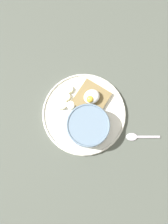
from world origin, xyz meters
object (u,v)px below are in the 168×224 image
at_px(oatmeal_bowl, 88,126).
at_px(banana_slice_right, 68,90).
at_px(banana_slice_left, 65,97).
at_px(banana_slice_front, 62,104).
at_px(spoon, 138,137).
at_px(toast_slice, 91,98).
at_px(poached_egg, 91,97).
at_px(banana_slice_back, 70,105).

relative_size(oatmeal_bowl, banana_slice_right, 3.41).
bearing_deg(banana_slice_right, banana_slice_left, -140.11).
distance_m(banana_slice_front, banana_slice_right, 0.05).
xyz_separation_m(banana_slice_right, spoon, (0.11, -0.25, -0.01)).
xyz_separation_m(toast_slice, banana_slice_right, (-0.05, 0.06, -0.00)).
bearing_deg(toast_slice, banana_slice_front, 159.39).
distance_m(banana_slice_front, banana_slice_left, 0.03).
bearing_deg(banana_slice_left, oatmeal_bowl, -86.39).
height_order(toast_slice, poached_egg, poached_egg).
distance_m(toast_slice, spoon, 0.19).
distance_m(poached_egg, banana_slice_right, 0.08).
bearing_deg(banana_slice_front, spoon, -55.03).
bearing_deg(banana_slice_right, banana_slice_back, -113.60).
distance_m(toast_slice, banana_slice_left, 0.08).
height_order(toast_slice, spoon, toast_slice).
bearing_deg(banana_slice_left, banana_slice_right, 39.89).
bearing_deg(toast_slice, banana_slice_right, 126.45).
distance_m(banana_slice_right, spoon, 0.27).
height_order(banana_slice_left, banana_slice_back, banana_slice_back).
relative_size(oatmeal_bowl, banana_slice_back, 3.83).
relative_size(toast_slice, banana_slice_back, 3.88).
bearing_deg(toast_slice, banana_slice_left, 144.58).
relative_size(banana_slice_back, banana_slice_right, 0.89).
bearing_deg(banana_slice_right, toast_slice, -53.55).
height_order(banana_slice_front, banana_slice_left, same).
bearing_deg(spoon, banana_slice_left, 119.14).
xyz_separation_m(banana_slice_left, banana_slice_back, (-0.00, -0.03, 0.00)).
bearing_deg(banana_slice_back, oatmeal_bowl, -84.49).
bearing_deg(banana_slice_front, banana_slice_left, 32.30).
distance_m(toast_slice, banana_slice_back, 0.07).
bearing_deg(poached_egg, spoon, -71.16).
xyz_separation_m(poached_egg, banana_slice_front, (-0.09, 0.03, -0.02)).
bearing_deg(toast_slice, spoon, -71.68).
bearing_deg(banana_slice_front, poached_egg, -21.42).
relative_size(banana_slice_front, banana_slice_left, 0.97).
bearing_deg(poached_egg, oatmeal_bowl, -128.95).
xyz_separation_m(toast_slice, banana_slice_back, (-0.07, 0.02, -0.00)).
xyz_separation_m(toast_slice, banana_slice_left, (-0.07, 0.05, -0.00)).
xyz_separation_m(oatmeal_bowl, banana_slice_left, (-0.01, 0.12, -0.03)).
bearing_deg(banana_slice_right, banana_slice_front, -143.96).
distance_m(banana_slice_back, banana_slice_right, 0.05).
height_order(toast_slice, banana_slice_right, toast_slice).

